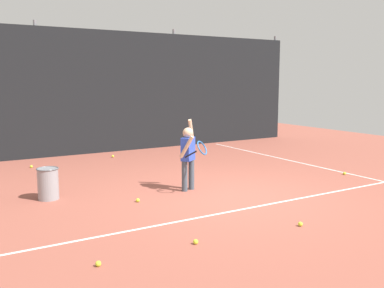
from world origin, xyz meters
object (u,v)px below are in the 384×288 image
at_px(ball_hopper, 48,183).
at_px(tennis_ball_3, 31,167).
at_px(tennis_ball_5, 196,242).
at_px(tennis_ball_0, 113,156).
at_px(tennis_ball_1, 98,264).
at_px(tennis_ball_2, 300,224).
at_px(tennis_ball_4, 138,200).
at_px(tennis_ball_6, 344,173).
at_px(tennis_player, 189,153).

bearing_deg(ball_hopper, tennis_ball_3, 84.75).
bearing_deg(tennis_ball_5, tennis_ball_0, 78.40).
bearing_deg(tennis_ball_3, tennis_ball_1, -94.13).
bearing_deg(tennis_ball_1, ball_hopper, 86.94).
distance_m(tennis_ball_2, tennis_ball_4, 2.79).
bearing_deg(tennis_ball_3, tennis_ball_6, -36.97).
bearing_deg(tennis_player, tennis_ball_3, 84.48).
relative_size(tennis_ball_1, tennis_ball_4, 1.00).
bearing_deg(tennis_ball_1, tennis_ball_0, 68.05).
bearing_deg(tennis_ball_6, tennis_ball_3, 143.03).
height_order(tennis_ball_1, tennis_ball_5, same).
relative_size(ball_hopper, tennis_ball_1, 8.52).
relative_size(tennis_ball_2, tennis_ball_6, 1.00).
xyz_separation_m(tennis_ball_0, tennis_ball_4, (-1.19, -4.37, 0.00)).
bearing_deg(tennis_ball_4, tennis_ball_5, -93.96).
relative_size(tennis_ball_0, tennis_ball_5, 1.00).
relative_size(tennis_ball_1, tennis_ball_5, 1.00).
bearing_deg(tennis_ball_2, tennis_ball_3, 111.43).
xyz_separation_m(tennis_ball_3, tennis_ball_4, (1.00, -4.02, 0.00)).
bearing_deg(tennis_player, ball_hopper, 127.85).
distance_m(tennis_ball_1, tennis_ball_3, 6.21).
distance_m(tennis_ball_5, tennis_ball_6, 5.30).
distance_m(ball_hopper, tennis_ball_4, 1.63).
bearing_deg(tennis_ball_1, tennis_ball_5, 0.29).
relative_size(tennis_ball_4, tennis_ball_6, 1.00).
bearing_deg(tennis_ball_2, tennis_ball_6, 30.91).
height_order(tennis_ball_4, tennis_ball_6, same).
bearing_deg(tennis_ball_1, tennis_ball_4, 56.38).
distance_m(ball_hopper, tennis_ball_2, 4.35).
bearing_deg(tennis_ball_3, tennis_player, -60.26).
distance_m(tennis_ball_4, tennis_ball_6, 4.84).
bearing_deg(tennis_ball_0, tennis_player, -90.39).
height_order(tennis_player, tennis_ball_2, tennis_player).
distance_m(tennis_player, tennis_ball_1, 3.62).
height_order(tennis_player, tennis_ball_6, tennis_player).
distance_m(tennis_player, tennis_ball_5, 2.83).
xyz_separation_m(tennis_ball_3, tennis_ball_6, (5.83, -4.39, 0.00)).
bearing_deg(tennis_player, tennis_ball_4, 156.52).
xyz_separation_m(ball_hopper, tennis_ball_5, (1.13, -3.15, -0.26)).
distance_m(tennis_player, ball_hopper, 2.59).
bearing_deg(tennis_ball_5, tennis_ball_4, 86.04).
bearing_deg(tennis_ball_2, ball_hopper, 129.81).
bearing_deg(tennis_ball_3, tennis_ball_4, -76.08).
bearing_deg(tennis_player, tennis_ball_1, -172.44).
bearing_deg(ball_hopper, tennis_ball_6, -12.43).
bearing_deg(tennis_ball_6, tennis_ball_1, -163.91).
xyz_separation_m(tennis_player, tennis_ball_1, (-2.61, -2.42, -0.69)).
bearing_deg(tennis_ball_5, ball_hopper, 109.68).
distance_m(tennis_ball_0, tennis_ball_6, 5.97).
bearing_deg(tennis_ball_6, ball_hopper, 167.57).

